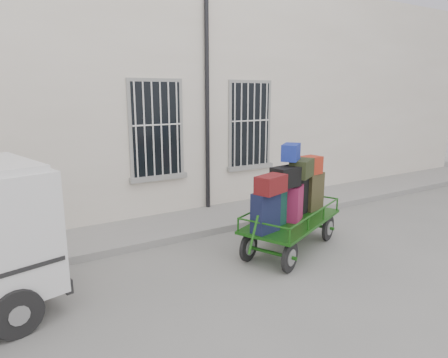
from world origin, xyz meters
name	(u,v)px	position (x,y,z in m)	size (l,w,h in m)	color
ground	(239,258)	(0.00, 0.00, 0.00)	(80.00, 80.00, 0.00)	slate
building	(136,96)	(0.00, 5.50, 3.00)	(24.00, 5.15, 6.00)	beige
sidewalk	(188,223)	(0.00, 2.20, 0.07)	(24.00, 1.70, 0.15)	gray
luggage_cart	(292,200)	(1.11, -0.18, 1.05)	(2.86, 2.01, 2.14)	black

